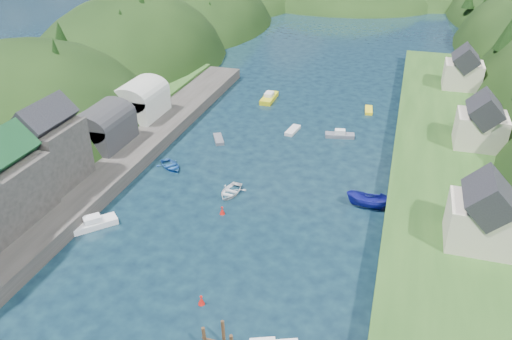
% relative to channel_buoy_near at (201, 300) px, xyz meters
% --- Properties ---
extents(ground, '(600.00, 600.00, 0.00)m').
position_rel_channel_buoy_near_xyz_m(ground, '(-0.72, 43.10, -0.48)').
color(ground, black).
rests_on(ground, ground).
extents(hillside_left, '(44.00, 245.56, 52.00)m').
position_rel_channel_buoy_near_xyz_m(hillside_left, '(-45.72, 68.10, -8.51)').
color(hillside_left, black).
rests_on(hillside_left, ground).
extents(far_hills, '(103.00, 68.00, 44.00)m').
position_rel_channel_buoy_near_xyz_m(far_hills, '(0.50, 167.11, -11.28)').
color(far_hills, black).
rests_on(far_hills, ground).
extents(hill_trees, '(90.39, 150.02, 12.69)m').
position_rel_channel_buoy_near_xyz_m(hill_trees, '(-0.18, 57.25, 10.75)').
color(hill_trees, black).
rests_on(hill_trees, ground).
extents(quay_left, '(12.00, 110.00, 2.00)m').
position_rel_channel_buoy_near_xyz_m(quay_left, '(-24.72, 13.10, 0.52)').
color(quay_left, '#2D2B28').
rests_on(quay_left, ground).
extents(terrace_left_grass, '(12.00, 110.00, 2.50)m').
position_rel_channel_buoy_near_xyz_m(terrace_left_grass, '(-31.72, 13.10, 0.77)').
color(terrace_left_grass, '#234719').
rests_on(terrace_left_grass, ground).
extents(boat_sheds, '(7.00, 21.00, 7.50)m').
position_rel_channel_buoy_near_xyz_m(boat_sheds, '(-26.72, 32.10, 4.79)').
color(boat_sheds, '#2D2D30').
rests_on(boat_sheds, quay_left).
extents(terrace_right, '(16.00, 120.00, 2.40)m').
position_rel_channel_buoy_near_xyz_m(terrace_right, '(24.28, 33.10, 0.72)').
color(terrace_right, '#234719').
rests_on(terrace_right, ground).
extents(right_bank_cottages, '(9.00, 59.24, 8.41)m').
position_rel_channel_buoy_near_xyz_m(right_bank_cottages, '(27.28, 41.44, 5.36)').
color(right_bank_cottages, beige).
rests_on(right_bank_cottages, terrace_right).
extents(channel_buoy_near, '(0.70, 0.70, 1.10)m').
position_rel_channel_buoy_near_xyz_m(channel_buoy_near, '(0.00, 0.00, 0.00)').
color(channel_buoy_near, '#B6140E').
rests_on(channel_buoy_near, ground).
extents(channel_buoy_far, '(0.70, 0.70, 1.10)m').
position_rel_channel_buoy_near_xyz_m(channel_buoy_far, '(-3.58, 15.69, 0.00)').
color(channel_buoy_far, '#B6140E').
rests_on(channel_buoy_far, ground).
extents(moored_boats, '(37.21, 85.02, 2.43)m').
position_rel_channel_buoy_near_xyz_m(moored_boats, '(-4.24, 10.36, 0.19)').
color(moored_boats, silver).
rests_on(moored_boats, ground).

